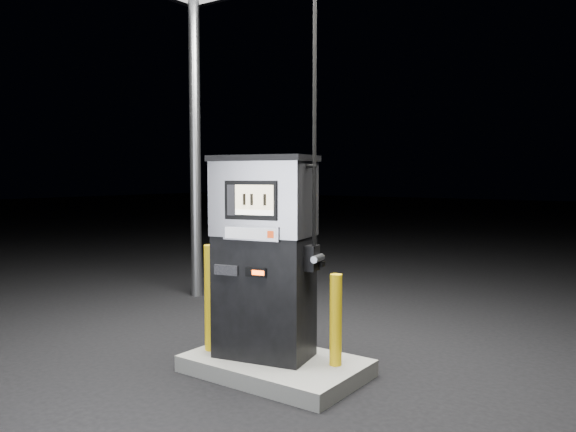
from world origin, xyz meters
The scene contains 5 objects.
ground centered at (0.00, 0.00, 0.00)m, with size 80.00×80.00×0.00m, color black.
pump_island centered at (0.00, 0.00, 0.07)m, with size 1.60×1.00×0.15m, color slate.
fuel_dispenser centered at (-0.12, -0.01, 1.10)m, with size 1.07×0.73×3.85m.
bollard_left centered at (-0.65, -0.16, 0.66)m, with size 0.14×0.14×1.02m, color #E2B60C.
bollard_right centered at (0.55, 0.16, 0.56)m, with size 0.11×0.11×0.81m, color #E2B60C.
Camera 1 is at (3.04, -4.04, 1.83)m, focal length 35.00 mm.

